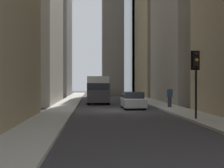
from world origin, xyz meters
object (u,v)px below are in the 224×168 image
at_px(sedan_silver, 133,101).
at_px(traffic_light_foreground, 196,69).
at_px(discarded_bottle, 157,104).
at_px(delivery_truck, 98,90).
at_px(pedestrian, 170,96).

xyz_separation_m(sedan_silver, traffic_light_foreground, (-9.83, -2.42, 2.31)).
bearing_deg(discarded_bottle, traffic_light_foreground, -179.72).
height_order(delivery_truck, sedan_silver, delivery_truck).
relative_size(pedestrian, discarded_bottle, 6.45).
relative_size(delivery_truck, discarded_bottle, 23.93).
bearing_deg(discarded_bottle, pedestrian, -162.45).
bearing_deg(pedestrian, discarded_bottle, 17.55).
bearing_deg(discarded_bottle, delivery_truck, 41.37).
bearing_deg(delivery_truck, sedan_silver, -160.01).
height_order(pedestrian, discarded_bottle, pedestrian).
relative_size(sedan_silver, pedestrian, 2.47).
distance_m(sedan_silver, pedestrian, 3.08).
height_order(delivery_truck, discarded_bottle, delivery_truck).
distance_m(sedan_silver, discarded_bottle, 3.02).
relative_size(traffic_light_foreground, pedestrian, 2.21).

